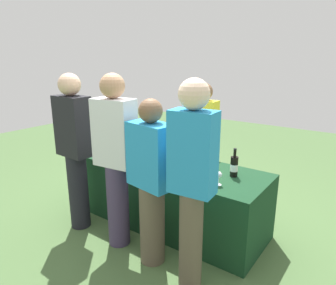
{
  "coord_description": "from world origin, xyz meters",
  "views": [
    {
      "loc": [
        1.93,
        -2.66,
        1.9
      ],
      "look_at": [
        0.0,
        0.0,
        0.98
      ],
      "focal_mm": 32.96,
      "sensor_mm": 36.0,
      "label": 1
    }
  ],
  "objects_px": {
    "wine_bottle_6": "(205,157)",
    "guest_3": "(192,179)",
    "wine_bottle_5": "(182,152)",
    "guest_0": "(75,147)",
    "wine_bottle_2": "(150,147)",
    "server_pouring": "(203,139)",
    "wine_bottle_3": "(158,148)",
    "wine_bottle_4": "(175,150)",
    "guest_1": "(116,156)",
    "wine_glass_1": "(135,153)",
    "wine_glass_2": "(161,161)",
    "wine_bottle_0": "(129,143)",
    "wine_glass_3": "(219,175)",
    "ice_bucket": "(120,142)",
    "wine_glass_0": "(108,146)",
    "wine_bottle_1": "(142,143)",
    "guest_2": "(152,180)",
    "wine_bottle_7": "(234,166)"
  },
  "relations": [
    {
      "from": "wine_bottle_6",
      "to": "guest_3",
      "type": "xyz_separation_m",
      "value": [
        0.39,
        -0.9,
        0.14
      ]
    },
    {
      "from": "wine_bottle_5",
      "to": "guest_0",
      "type": "relative_size",
      "value": 0.17
    },
    {
      "from": "wine_bottle_2",
      "to": "server_pouring",
      "type": "height_order",
      "value": "server_pouring"
    },
    {
      "from": "wine_bottle_3",
      "to": "wine_bottle_5",
      "type": "xyz_separation_m",
      "value": [
        0.32,
        0.05,
        -0.01
      ]
    },
    {
      "from": "wine_bottle_3",
      "to": "guest_0",
      "type": "distance_m",
      "value": 0.96
    },
    {
      "from": "wine_bottle_4",
      "to": "guest_1",
      "type": "bearing_deg",
      "value": -98.34
    },
    {
      "from": "wine_glass_1",
      "to": "wine_glass_2",
      "type": "relative_size",
      "value": 1.07
    },
    {
      "from": "wine_bottle_0",
      "to": "wine_bottle_2",
      "type": "distance_m",
      "value": 0.31
    },
    {
      "from": "wine_bottle_3",
      "to": "wine_glass_3",
      "type": "distance_m",
      "value": 1.04
    },
    {
      "from": "wine_glass_2",
      "to": "wine_glass_3",
      "type": "bearing_deg",
      "value": -0.58
    },
    {
      "from": "ice_bucket",
      "to": "wine_bottle_4",
      "type": "bearing_deg",
      "value": 5.86
    },
    {
      "from": "guest_1",
      "to": "wine_glass_0",
      "type": "bearing_deg",
      "value": 135.47
    },
    {
      "from": "wine_bottle_3",
      "to": "wine_bottle_4",
      "type": "distance_m",
      "value": 0.22
    },
    {
      "from": "wine_bottle_1",
      "to": "guest_3",
      "type": "bearing_deg",
      "value": -35.37
    },
    {
      "from": "wine_bottle_1",
      "to": "server_pouring",
      "type": "height_order",
      "value": "server_pouring"
    },
    {
      "from": "wine_bottle_3",
      "to": "wine_bottle_6",
      "type": "height_order",
      "value": "same"
    },
    {
      "from": "wine_bottle_4",
      "to": "wine_glass_1",
      "type": "xyz_separation_m",
      "value": [
        -0.32,
        -0.35,
        -0.01
      ]
    },
    {
      "from": "wine_bottle_4",
      "to": "ice_bucket",
      "type": "xyz_separation_m",
      "value": [
        -0.82,
        -0.08,
        -0.02
      ]
    },
    {
      "from": "wine_glass_1",
      "to": "ice_bucket",
      "type": "xyz_separation_m",
      "value": [
        -0.5,
        0.26,
        -0.01
      ]
    },
    {
      "from": "wine_bottle_0",
      "to": "guest_1",
      "type": "relative_size",
      "value": 0.18
    },
    {
      "from": "wine_bottle_3",
      "to": "guest_1",
      "type": "xyz_separation_m",
      "value": [
        0.08,
        -0.78,
        0.12
      ]
    },
    {
      "from": "wine_bottle_3",
      "to": "server_pouring",
      "type": "height_order",
      "value": "server_pouring"
    },
    {
      "from": "wine_glass_0",
      "to": "ice_bucket",
      "type": "xyz_separation_m",
      "value": [
        -0.05,
        0.26,
        -0.02
      ]
    },
    {
      "from": "server_pouring",
      "to": "guest_1",
      "type": "height_order",
      "value": "guest_1"
    },
    {
      "from": "wine_bottle_0",
      "to": "guest_3",
      "type": "xyz_separation_m",
      "value": [
        1.43,
        -0.82,
        0.13
      ]
    },
    {
      "from": "wine_bottle_3",
      "to": "guest_3",
      "type": "distance_m",
      "value": 1.36
    },
    {
      "from": "wine_bottle_2",
      "to": "guest_0",
      "type": "height_order",
      "value": "guest_0"
    },
    {
      "from": "wine_glass_1",
      "to": "guest_2",
      "type": "relative_size",
      "value": 0.09
    },
    {
      "from": "guest_3",
      "to": "wine_glass_2",
      "type": "bearing_deg",
      "value": 137.16
    },
    {
      "from": "wine_bottle_4",
      "to": "wine_glass_3",
      "type": "height_order",
      "value": "wine_bottle_4"
    },
    {
      "from": "guest_1",
      "to": "wine_bottle_2",
      "type": "bearing_deg",
      "value": 96.38
    },
    {
      "from": "wine_bottle_5",
      "to": "wine_bottle_7",
      "type": "relative_size",
      "value": 1.01
    },
    {
      "from": "wine_bottle_7",
      "to": "server_pouring",
      "type": "bearing_deg",
      "value": 139.43
    },
    {
      "from": "wine_glass_3",
      "to": "wine_bottle_5",
      "type": "bearing_deg",
      "value": 149.57
    },
    {
      "from": "wine_bottle_3",
      "to": "wine_glass_2",
      "type": "distance_m",
      "value": 0.45
    },
    {
      "from": "guest_0",
      "to": "wine_bottle_5",
      "type": "bearing_deg",
      "value": 47.25
    },
    {
      "from": "wine_glass_2",
      "to": "server_pouring",
      "type": "distance_m",
      "value": 0.89
    },
    {
      "from": "wine_bottle_0",
      "to": "wine_glass_0",
      "type": "distance_m",
      "value": 0.27
    },
    {
      "from": "ice_bucket",
      "to": "wine_bottle_6",
      "type": "bearing_deg",
      "value": 2.14
    },
    {
      "from": "server_pouring",
      "to": "guest_0",
      "type": "xyz_separation_m",
      "value": [
        -0.82,
        -1.36,
        0.08
      ]
    },
    {
      "from": "wine_bottle_4",
      "to": "server_pouring",
      "type": "distance_m",
      "value": 0.51
    },
    {
      "from": "wine_glass_2",
      "to": "guest_1",
      "type": "relative_size",
      "value": 0.08
    },
    {
      "from": "wine_glass_1",
      "to": "guest_2",
      "type": "distance_m",
      "value": 0.84
    },
    {
      "from": "wine_bottle_0",
      "to": "wine_bottle_6",
      "type": "height_order",
      "value": "wine_bottle_0"
    },
    {
      "from": "wine_bottle_4",
      "to": "guest_2",
      "type": "relative_size",
      "value": 0.2
    },
    {
      "from": "wine_bottle_0",
      "to": "server_pouring",
      "type": "distance_m",
      "value": 0.94
    },
    {
      "from": "wine_glass_2",
      "to": "wine_bottle_2",
      "type": "bearing_deg",
      "value": 142.83
    },
    {
      "from": "guest_0",
      "to": "guest_3",
      "type": "xyz_separation_m",
      "value": [
        1.54,
        -0.08,
        0.03
      ]
    },
    {
      "from": "wine_bottle_4",
      "to": "wine_glass_3",
      "type": "relative_size",
      "value": 2.34
    },
    {
      "from": "guest_0",
      "to": "wine_glass_1",
      "type": "bearing_deg",
      "value": 53.37
    }
  ]
}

